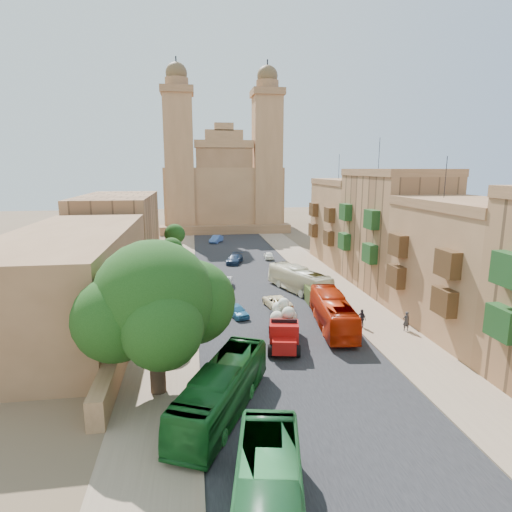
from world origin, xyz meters
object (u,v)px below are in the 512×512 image
object	(u,v)px
street_tree_d	(175,234)
car_cream	(277,302)
pedestrian_a	(406,321)
car_dkblue	(235,259)
olive_pickup	(315,296)
church	(223,187)
street_tree_c	(171,249)
bus_red_east	(333,312)
red_truck	(284,326)
car_blue_b	(216,239)
bus_cream_east	(299,280)
street_tree_a	(158,304)
street_tree_b	(166,267)
car_blue_a	(237,311)
ficus_tree	(156,305)
car_white_b	(269,255)
car_white_a	(226,283)
bus_green_north	(222,390)
pedestrian_c	(362,318)

from	to	relation	value
street_tree_d	car_cream	distance (m)	30.97
street_tree_d	pedestrian_a	xyz separation A→B (m)	(21.00, -36.58, -2.55)
car_dkblue	olive_pickup	bearing A→B (deg)	-53.45
church	street_tree_c	size ratio (longest dim) A/B	7.58
street_tree_d	bus_red_east	xyz separation A→B (m)	(14.90, -34.96, -1.97)
red_truck	street_tree_d	bearing A→B (deg)	104.58
olive_pickup	car_cream	bearing A→B (deg)	-169.80
street_tree_c	olive_pickup	distance (m)	22.32
car_blue_b	bus_cream_east	bearing A→B (deg)	-54.61
street_tree_a	street_tree_c	distance (m)	24.00
church	bus_red_east	size ratio (longest dim) A/B	3.51
car_blue_b	pedestrian_a	xyz separation A→B (m)	(13.76, -47.46, 0.18)
street_tree_b	car_dkblue	world-z (taller)	street_tree_b
car_dkblue	street_tree_c	bearing A→B (deg)	-134.65
street_tree_c	car_blue_b	bearing A→B (deg)	72.43
car_blue_a	ficus_tree	bearing A→B (deg)	-133.68
bus_cream_east	street_tree_b	bearing A→B (deg)	-18.46
car_dkblue	car_white_b	world-z (taller)	car_dkblue
car_dkblue	pedestrian_a	xyz separation A→B (m)	(12.06, -29.00, 0.20)
car_white_a	ficus_tree	bearing A→B (deg)	-95.18
ficus_tree	street_tree_a	xyz separation A→B (m)	(-0.59, 7.99, -2.49)
bus_cream_east	car_white_a	xyz separation A→B (m)	(-8.08, 3.02, -0.80)
bus_green_north	street_tree_b	bearing A→B (deg)	125.44
red_truck	bus_green_north	bearing A→B (deg)	-121.38
olive_pickup	pedestrian_c	world-z (taller)	olive_pickup
car_dkblue	pedestrian_c	size ratio (longest dim) A/B	2.73
church	red_truck	distance (m)	68.99
street_tree_c	car_cream	size ratio (longest dim) A/B	1.06
ficus_tree	bus_red_east	distance (m)	17.47
church	bus_cream_east	xyz separation A→B (m)	(4.72, -54.23, -8.12)
bus_cream_east	car_white_b	world-z (taller)	bus_cream_east
street_tree_a	car_white_a	xyz separation A→B (m)	(6.64, 15.41, -2.66)
olive_pickup	bus_green_north	bearing A→B (deg)	-120.21
bus_cream_east	pedestrian_a	xyz separation A→B (m)	(6.28, -12.96, -0.53)
ficus_tree	car_white_b	xyz separation A→B (m)	(13.89, 38.67, -5.17)
church	street_tree_d	xyz separation A→B (m)	(-10.00, -30.61, -6.10)
street_tree_a	street_tree_b	world-z (taller)	street_tree_b
bus_cream_east	pedestrian_c	size ratio (longest dim) A/B	6.01
street_tree_d	bus_cream_east	xyz separation A→B (m)	(14.72, -23.62, -2.01)
car_blue_a	car_blue_b	distance (m)	41.69
car_white_a	street_tree_a	bearing A→B (deg)	-104.00
car_dkblue	pedestrian_a	bearing A→B (deg)	-48.38
ficus_tree	car_dkblue	distance (m)	37.70
bus_green_north	street_tree_a	bearing A→B (deg)	136.25
street_tree_d	car_dkblue	xyz separation A→B (m)	(8.94, -7.58, -2.75)
red_truck	car_white_b	world-z (taller)	red_truck
street_tree_a	street_tree_c	bearing A→B (deg)	90.00
car_blue_a	car_white_b	world-z (taller)	car_blue_a
street_tree_a	pedestrian_c	size ratio (longest dim) A/B	2.91
street_tree_a	car_cream	world-z (taller)	street_tree_a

